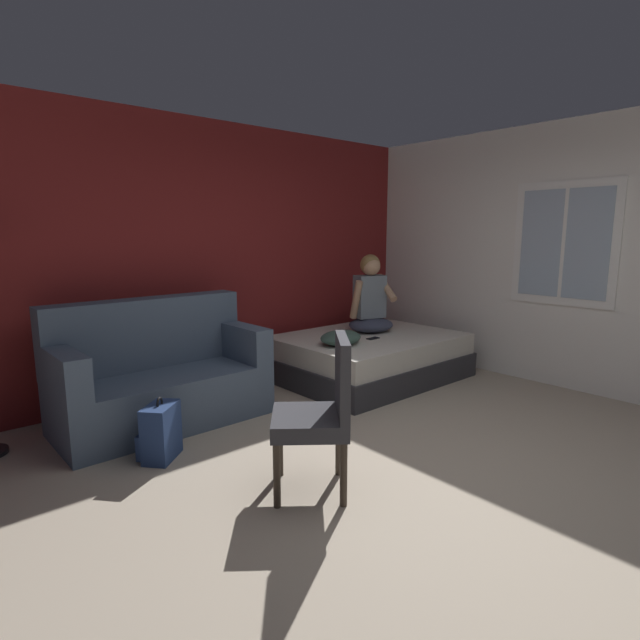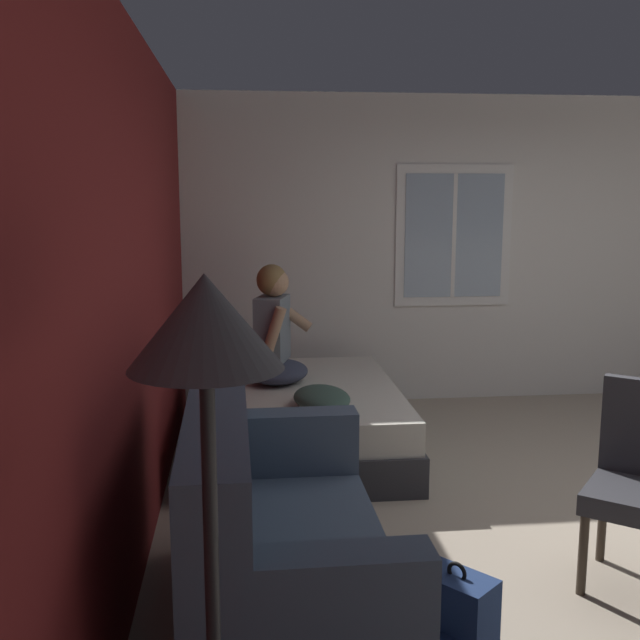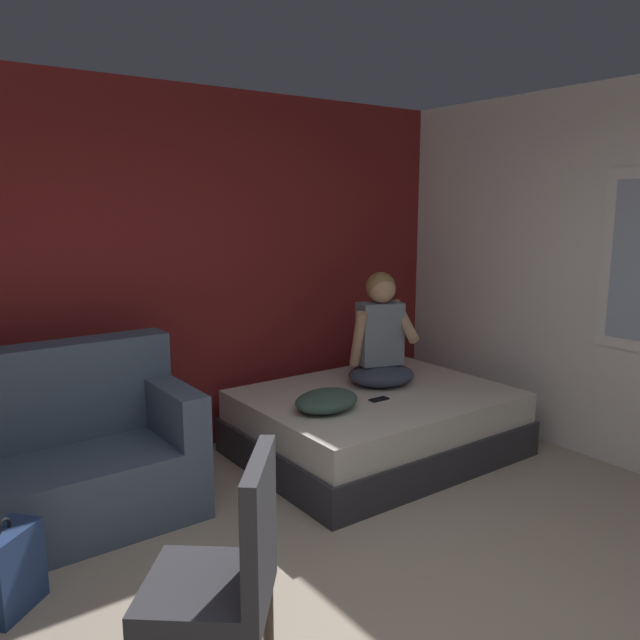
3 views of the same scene
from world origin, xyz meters
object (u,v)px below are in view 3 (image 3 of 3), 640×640
(side_chair, at_px, (225,573))
(person_seated, at_px, (381,339))
(cell_phone, at_px, (379,399))
(couch, at_px, (41,464))
(bed, at_px, (376,423))
(backpack, at_px, (7,572))
(throw_pillow, at_px, (327,401))

(side_chair, bearing_deg, person_seated, 37.05)
(side_chair, height_order, cell_phone, side_chair)
(couch, height_order, cell_phone, couch)
(couch, relative_size, cell_phone, 11.86)
(person_seated, bearing_deg, bed, -138.08)
(bed, distance_m, side_chair, 2.55)
(person_seated, bearing_deg, cell_phone, -131.96)
(person_seated, distance_m, backpack, 2.89)
(throw_pillow, height_order, cell_phone, throw_pillow)
(person_seated, height_order, throw_pillow, person_seated)
(bed, distance_m, person_seated, 0.64)
(couch, xyz_separation_m, person_seated, (2.45, -0.13, 0.44))
(side_chair, bearing_deg, throw_pillow, 43.16)
(side_chair, bearing_deg, bed, 36.64)
(throw_pillow, bearing_deg, bed, 12.83)
(couch, distance_m, person_seated, 2.50)
(bed, relative_size, couch, 1.13)
(bed, bearing_deg, throw_pillow, -167.17)
(couch, bearing_deg, person_seated, -2.96)
(side_chair, distance_m, backpack, 1.27)
(couch, xyz_separation_m, cell_phone, (2.18, -0.43, 0.09))
(person_seated, xyz_separation_m, throw_pillow, (-0.71, -0.27, -0.29))
(couch, relative_size, person_seated, 1.95)
(side_chair, xyz_separation_m, throw_pillow, (1.47, 1.38, 0.02))
(side_chair, distance_m, person_seated, 2.76)
(side_chair, height_order, throw_pillow, side_chair)
(person_seated, bearing_deg, couch, 177.04)
(person_seated, xyz_separation_m, backpack, (-2.76, -0.57, -0.64))
(cell_phone, bearing_deg, bed, -35.27)
(cell_phone, bearing_deg, throw_pillow, 85.83)
(bed, relative_size, backpack, 4.23)
(couch, xyz_separation_m, side_chair, (0.27, -1.78, 0.14))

